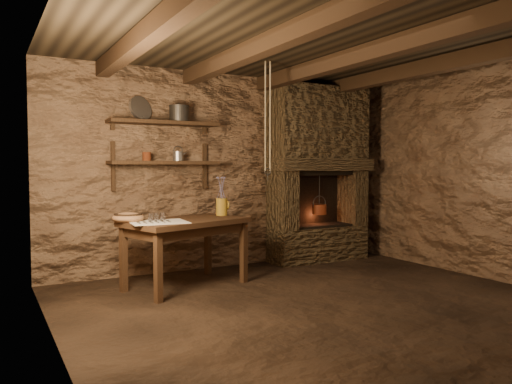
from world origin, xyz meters
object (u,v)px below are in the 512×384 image
iron_stockpot (179,115)px  stoneware_jug (222,199)px  red_pot (319,209)px  wooden_bowl (128,218)px  work_table (186,251)px

iron_stockpot → stoneware_jug: bearing=-51.0°
red_pot → stoneware_jug: bearing=-169.1°
stoneware_jug → iron_stockpot: size_ratio=1.97×
wooden_bowl → iron_stockpot: bearing=36.2°
wooden_bowl → stoneware_jug: bearing=6.5°
wooden_bowl → iron_stockpot: (0.74, 0.54, 1.11)m
work_table → stoneware_jug: 0.75m
iron_stockpot → red_pot: (1.91, -0.12, -1.16)m
work_table → stoneware_jug: bearing=3.7°
stoneware_jug → iron_stockpot: iron_stockpot is taller
stoneware_jug → red_pot: bearing=-3.3°
work_table → iron_stockpot: iron_stockpot is taller
stoneware_jug → wooden_bowl: 1.10m
wooden_bowl → work_table: bearing=-7.5°
work_table → red_pot: size_ratio=2.59×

